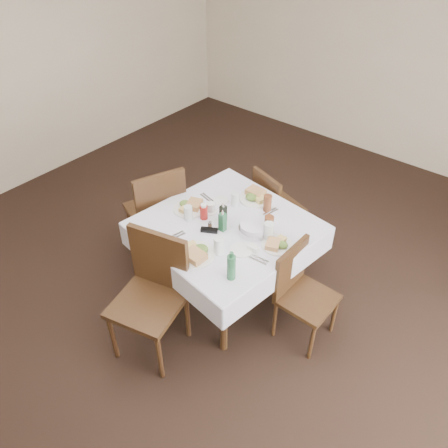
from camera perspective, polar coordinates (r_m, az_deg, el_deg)
name	(u,v)px	position (r m, az deg, el deg)	size (l,w,h in m)	color
ground_plane	(204,299)	(4.02, -2.57, -9.70)	(7.00, 7.00, 0.00)	black
room_shell	(197,125)	(2.97, -3.52, 12.81)	(6.04, 7.04, 2.80)	beige
dining_table	(226,233)	(3.63, 0.30, -1.14)	(1.42, 1.42, 0.76)	black
chair_north	(273,204)	(4.30, 6.43, 2.56)	(0.50, 0.50, 0.85)	black
chair_south	(153,287)	(3.35, -9.21, -8.16)	(0.59, 0.59, 1.03)	black
chair_east	(300,288)	(3.49, 9.84, -8.21)	(0.41, 0.41, 0.85)	black
chair_west	(158,208)	(4.12, -8.64, 2.03)	(0.62, 0.62, 1.01)	black
meal_north	(256,196)	(3.87, 4.15, 3.63)	(0.30, 0.30, 0.07)	white
meal_south	(196,253)	(3.29, -3.71, -3.81)	(0.31, 0.31, 0.07)	white
meal_east	(277,244)	(3.39, 6.95, -2.64)	(0.25, 0.25, 0.05)	white
meal_west	(190,207)	(3.75, -4.50, 2.29)	(0.28, 0.28, 0.06)	white
side_plate_a	(221,200)	(3.84, -0.39, 3.11)	(0.14, 0.14, 0.01)	white
side_plate_b	(241,250)	(3.34, 2.28, -3.42)	(0.17, 0.17, 0.01)	white
water_n	(235,199)	(3.76, 1.48, 3.26)	(0.07, 0.07, 0.13)	silver
water_s	(219,246)	(3.27, -0.69, -2.86)	(0.08, 0.08, 0.14)	silver
water_e	(269,231)	(3.42, 5.84, -0.92)	(0.08, 0.08, 0.15)	silver
water_w	(188,213)	(3.61, -4.69, 1.44)	(0.07, 0.07, 0.13)	silver
iced_tea_a	(267,203)	(3.71, 5.70, 2.73)	(0.07, 0.07, 0.15)	brown
iced_tea_b	(269,225)	(3.47, 5.88, -0.10)	(0.07, 0.07, 0.16)	brown
bread_basket	(254,228)	(3.49, 3.92, -0.55)	(0.25, 0.25, 0.08)	silver
oil_cruet_dark	(223,213)	(3.56, -0.11, 1.41)	(0.05, 0.05, 0.20)	black
oil_cruet_green	(223,221)	(3.47, -0.19, 0.36)	(0.05, 0.05, 0.21)	#256039
ketchup_bottle	(204,212)	(3.61, -2.66, 1.62)	(0.07, 0.07, 0.14)	#AA1D17
salt_shaker	(224,223)	(3.53, 0.02, 0.16)	(0.04, 0.04, 0.08)	white
pepper_shaker	(210,225)	(3.52, -1.85, -0.19)	(0.03, 0.03, 0.07)	#3E2C1D
coffee_mug	(211,208)	(3.70, -1.69, 2.12)	(0.12, 0.12, 0.09)	white
sunglasses	(209,230)	(3.50, -1.93, -0.80)	(0.14, 0.11, 0.03)	black
green_bottle	(231,267)	(3.06, 0.96, -5.63)	(0.06, 0.06, 0.24)	#256039
sugar_caddy	(253,248)	(3.33, 3.81, -3.12)	(0.09, 0.05, 0.05)	white
cutlery_n	(271,212)	(3.73, 6.12, 1.58)	(0.07, 0.16, 0.01)	silver
cutlery_s	(174,237)	(3.47, -6.59, -1.74)	(0.09, 0.20, 0.01)	silver
cutlery_e	(256,258)	(3.28, 4.14, -4.48)	(0.21, 0.07, 0.01)	silver
cutlery_w	(207,198)	(3.88, -2.24, 3.42)	(0.17, 0.08, 0.01)	silver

